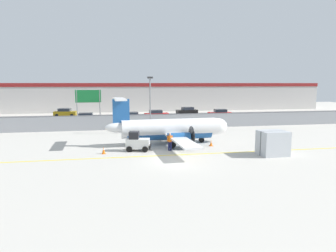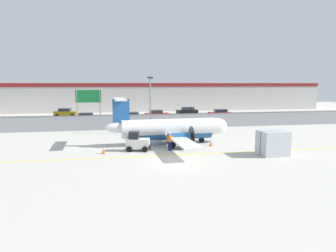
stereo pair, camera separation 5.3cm
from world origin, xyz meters
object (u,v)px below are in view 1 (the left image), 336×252
(traffic_cone_near_left, at_px, (104,150))
(parked_car_5, at_px, (220,113))
(ground_crew_worker, at_px, (170,141))
(cargo_container, at_px, (273,143))
(parked_car_0, at_px, (65,112))
(baggage_tug, at_px, (137,142))
(apron_light_pole, at_px, (150,100))
(commuter_airplane, at_px, (172,129))
(traffic_cone_near_right, at_px, (211,143))
(parked_car_4, at_px, (187,111))
(highway_sign, at_px, (88,99))
(parked_car_2, at_px, (131,117))
(parked_car_1, at_px, (87,118))
(parked_car_3, at_px, (156,114))

(traffic_cone_near_left, height_order, parked_car_5, parked_car_5)
(ground_crew_worker, height_order, cargo_container, cargo_container)
(parked_car_0, distance_m, parked_car_5, 29.40)
(baggage_tug, relative_size, apron_light_pole, 0.35)
(commuter_airplane, bearing_deg, baggage_tug, -148.24)
(cargo_container, height_order, parked_car_0, cargo_container)
(traffic_cone_near_right, bearing_deg, parked_car_5, 67.89)
(parked_car_4, bearing_deg, highway_sign, 31.68)
(parked_car_0, height_order, parked_car_2, same)
(baggage_tug, height_order, parked_car_2, baggage_tug)
(parked_car_0, bearing_deg, parked_car_1, -57.94)
(commuter_airplane, xyz_separation_m, traffic_cone_near_left, (-7.05, -3.34, -1.29))
(parked_car_3, relative_size, apron_light_pole, 0.59)
(parked_car_1, bearing_deg, baggage_tug, -72.07)
(apron_light_pole, bearing_deg, parked_car_1, 126.96)
(traffic_cone_near_right, xyz_separation_m, parked_car_5, (9.58, 23.57, 0.58))
(commuter_airplane, relative_size, parked_car_2, 3.74)
(parked_car_5, bearing_deg, parked_car_4, -45.65)
(baggage_tug, height_order, traffic_cone_near_left, baggage_tug)
(traffic_cone_near_left, xyz_separation_m, parked_car_1, (-3.31, 22.30, 0.58))
(traffic_cone_near_right, height_order, parked_car_5, parked_car_5)
(ground_crew_worker, distance_m, parked_car_0, 35.10)
(baggage_tug, distance_m, apron_light_pole, 10.64)
(cargo_container, relative_size, parked_car_1, 0.58)
(ground_crew_worker, distance_m, parked_car_4, 32.21)
(cargo_container, relative_size, parked_car_5, 0.56)
(parked_car_2, xyz_separation_m, apron_light_pole, (1.86, -11.82, 3.41))
(parked_car_4, bearing_deg, ground_crew_worker, 66.64)
(highway_sign, bearing_deg, parked_car_3, 37.58)
(parked_car_0, bearing_deg, apron_light_pole, -51.43)
(parked_car_3, bearing_deg, parked_car_1, -168.58)
(ground_crew_worker, height_order, traffic_cone_near_left, ground_crew_worker)
(commuter_airplane, distance_m, parked_car_5, 25.53)
(cargo_container, bearing_deg, commuter_airplane, 139.13)
(commuter_airplane, xyz_separation_m, cargo_container, (7.96, -6.60, -0.50))
(baggage_tug, height_order, ground_crew_worker, baggage_tug)
(traffic_cone_near_right, distance_m, apron_light_pole, 11.05)
(apron_light_pole, bearing_deg, highway_sign, 141.76)
(commuter_airplane, relative_size, cargo_container, 6.58)
(cargo_container, height_order, parked_car_5, cargo_container)
(parked_car_5, bearing_deg, commuter_airplane, 64.31)
(ground_crew_worker, distance_m, parked_car_1, 24.03)
(ground_crew_worker, xyz_separation_m, parked_car_4, (9.41, 30.81, -0.06))
(traffic_cone_near_right, relative_size, parked_car_3, 0.15)
(baggage_tug, relative_size, parked_car_3, 0.59)
(commuter_airplane, relative_size, apron_light_pole, 2.21)
(commuter_airplane, height_order, parked_car_4, commuter_airplane)
(parked_car_0, height_order, parked_car_4, same)
(parked_car_5, height_order, apron_light_pole, apron_light_pole)
(baggage_tug, xyz_separation_m, apron_light_pole, (2.48, 9.76, 3.45))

